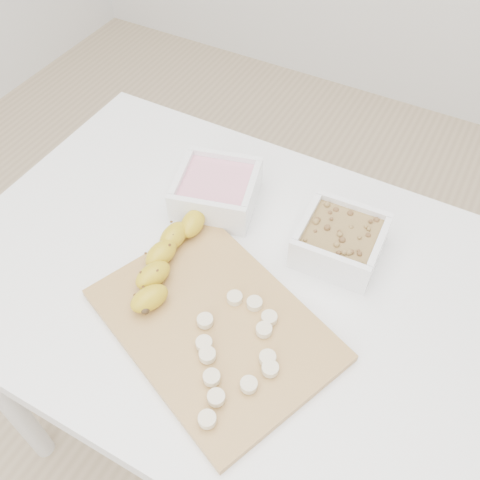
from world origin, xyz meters
The scene contains 7 objects.
ground centered at (0.00, 0.00, 0.00)m, with size 3.50×3.50×0.00m, color #C6AD89.
table centered at (0.00, 0.00, 0.65)m, with size 1.00×0.70×0.75m.
bowl_yogurt centered at (-0.11, 0.14, 0.79)m, with size 0.18×0.18×0.07m.
bowl_granola centered at (0.15, 0.13, 0.78)m, with size 0.15×0.15×0.07m.
cutting_board centered at (0.03, -0.11, 0.76)m, with size 0.38×0.27×0.01m, color tan.
banana centered at (-0.10, -0.05, 0.78)m, with size 0.06×0.23×0.04m, color gold, non-canonical shape.
banana_slices centered at (0.08, -0.14, 0.77)m, with size 0.15×0.23×0.02m.
Camera 1 is at (0.28, -0.49, 1.50)m, focal length 40.00 mm.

